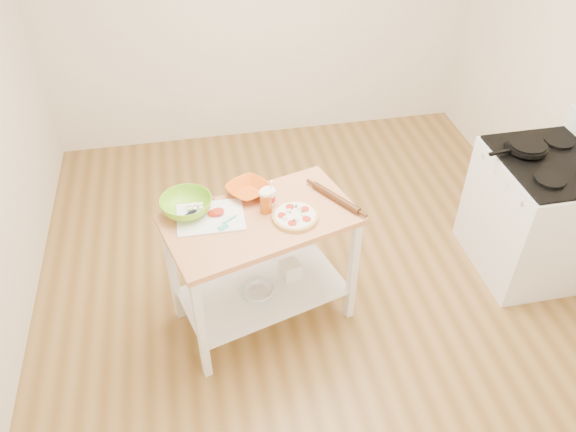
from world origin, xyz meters
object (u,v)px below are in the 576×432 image
(green_bowl, at_px, (186,205))
(shelf_bin, at_px, (290,269))
(spatula, at_px, (227,223))
(rolling_pin, at_px, (336,198))
(orange_bowl, at_px, (248,190))
(cutting_board, at_px, (210,216))
(beer_pint, at_px, (266,201))
(yogurt_tub, at_px, (268,197))
(pizza, at_px, (295,216))
(prep_island, at_px, (262,248))
(skillet, at_px, (526,147))
(gas_stove, at_px, (535,214))
(shelf_glass_bowl, at_px, (258,291))
(knife, at_px, (195,210))

(green_bowl, xyz_separation_m, shelf_bin, (0.63, -0.05, -0.63))
(spatula, bearing_deg, rolling_pin, -24.99)
(orange_bowl, bearing_deg, green_bowl, -165.14)
(orange_bowl, xyz_separation_m, green_bowl, (-0.39, -0.10, 0.02))
(cutting_board, distance_m, spatula, 0.13)
(beer_pint, distance_m, yogurt_tub, 0.07)
(orange_bowl, bearing_deg, pizza, -50.32)
(prep_island, height_order, yogurt_tub, yogurt_tub)
(pizza, relative_size, orange_bowl, 1.10)
(skillet, height_order, rolling_pin, skillet)
(gas_stove, bearing_deg, yogurt_tub, -179.17)
(spatula, bearing_deg, shelf_glass_bowl, -36.37)
(rolling_pin, bearing_deg, gas_stove, 3.08)
(pizza, bearing_deg, spatula, 177.72)
(green_bowl, height_order, yogurt_tub, yogurt_tub)
(orange_bowl, relative_size, green_bowl, 0.81)
(pizza, bearing_deg, orange_bowl, 129.68)
(spatula, height_order, orange_bowl, orange_bowl)
(skillet, xyz_separation_m, cutting_board, (-2.19, -0.24, -0.07))
(spatula, xyz_separation_m, yogurt_tub, (0.28, 0.15, 0.04))
(gas_stove, height_order, pizza, gas_stove)
(pizza, xyz_separation_m, knife, (-0.59, 0.17, 0.00))
(beer_pint, relative_size, shelf_bin, 1.27)
(pizza, distance_m, beer_pint, 0.20)
(yogurt_tub, bearing_deg, green_bowl, 177.29)
(skillet, bearing_deg, cutting_board, 178.82)
(green_bowl, distance_m, shelf_bin, 0.89)
(orange_bowl, relative_size, rolling_pin, 0.67)
(spatula, distance_m, beer_pint, 0.27)
(shelf_glass_bowl, bearing_deg, cutting_board, 158.83)
(shelf_glass_bowl, bearing_deg, shelf_bin, 28.65)
(cutting_board, xyz_separation_m, orange_bowl, (0.26, 0.19, 0.02))
(cutting_board, height_order, orange_bowl, orange_bowl)
(pizza, relative_size, green_bowl, 0.89)
(green_bowl, xyz_separation_m, shelf_glass_bowl, (0.39, -0.18, -0.66))
(yogurt_tub, bearing_deg, orange_bowl, 130.09)
(pizza, distance_m, cutting_board, 0.51)
(beer_pint, relative_size, yogurt_tub, 0.78)
(gas_stove, relative_size, beer_pint, 7.35)
(pizza, relative_size, shelf_glass_bowl, 1.28)
(prep_island, height_order, skillet, skillet)
(spatula, xyz_separation_m, green_bowl, (-0.22, 0.17, 0.03))
(prep_island, xyz_separation_m, shelf_bin, (0.20, 0.09, -0.33))
(green_bowl, bearing_deg, beer_pint, -10.56)
(pizza, xyz_separation_m, beer_pint, (-0.16, 0.10, 0.06))
(yogurt_tub, distance_m, rolling_pin, 0.42)
(orange_bowl, bearing_deg, shelf_glass_bowl, -90.57)
(prep_island, xyz_separation_m, shelf_glass_bowl, (-0.04, -0.04, -0.35))
(orange_bowl, distance_m, rolling_pin, 0.55)
(rolling_pin, height_order, shelf_bin, rolling_pin)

